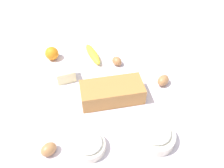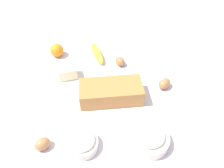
# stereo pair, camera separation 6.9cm
# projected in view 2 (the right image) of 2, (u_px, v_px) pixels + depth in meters

# --- Properties ---
(ground_plane) EXTENTS (2.40, 2.40, 0.02)m
(ground_plane) POSITION_uv_depth(u_px,v_px,m) (112.00, 91.00, 1.12)
(ground_plane) COLOR silver
(loaf_pan) EXTENTS (0.28, 0.14, 0.08)m
(loaf_pan) POSITION_uv_depth(u_px,v_px,m) (111.00, 92.00, 1.05)
(loaf_pan) COLOR #B77A3D
(loaf_pan) RESTS_ON ground_plane
(flour_bowl) EXTENTS (0.15, 0.15, 0.07)m
(flour_bowl) POSITION_uv_depth(u_px,v_px,m) (150.00, 138.00, 0.89)
(flour_bowl) COLOR silver
(flour_bowl) RESTS_ON ground_plane
(sugar_bowl) EXTENTS (0.12, 0.12, 0.06)m
(sugar_bowl) POSITION_uv_depth(u_px,v_px,m) (82.00, 143.00, 0.88)
(sugar_bowl) COLOR silver
(sugar_bowl) RESTS_ON ground_plane
(banana) EXTENTS (0.09, 0.19, 0.04)m
(banana) POSITION_uv_depth(u_px,v_px,m) (97.00, 53.00, 1.29)
(banana) COLOR yellow
(banana) RESTS_ON ground_plane
(orange_fruit) EXTENTS (0.07, 0.07, 0.07)m
(orange_fruit) POSITION_uv_depth(u_px,v_px,m) (57.00, 50.00, 1.28)
(orange_fruit) COLOR orange
(orange_fruit) RESTS_ON ground_plane
(butter_block) EXTENTS (0.10, 0.08, 0.06)m
(butter_block) POSITION_uv_depth(u_px,v_px,m) (68.00, 72.00, 1.16)
(butter_block) COLOR #F4EDB2
(butter_block) RESTS_ON ground_plane
(egg_near_butter) EXTENTS (0.08, 0.07, 0.05)m
(egg_near_butter) POSITION_uv_depth(u_px,v_px,m) (42.00, 144.00, 0.88)
(egg_near_butter) COLOR #B27849
(egg_near_butter) RESTS_ON ground_plane
(egg_beside_bowl) EXTENTS (0.08, 0.08, 0.05)m
(egg_beside_bowl) POSITION_uv_depth(u_px,v_px,m) (165.00, 84.00, 1.11)
(egg_beside_bowl) COLOR #AA7245
(egg_beside_bowl) RESTS_ON ground_plane
(egg_loose) EXTENTS (0.07, 0.07, 0.05)m
(egg_loose) POSITION_uv_depth(u_px,v_px,m) (120.00, 61.00, 1.23)
(egg_loose) COLOR #A66F43
(egg_loose) RESTS_ON ground_plane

